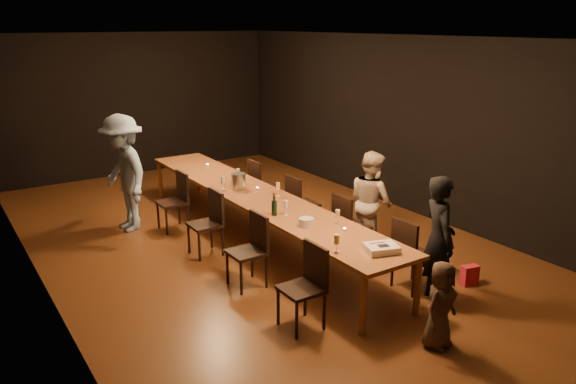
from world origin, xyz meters
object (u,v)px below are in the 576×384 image
woman_tan (371,201)px  ice_bucket (238,181)px  child (440,305)px  chair_right_3 (264,185)px  chair_left_3 (172,202)px  champagne_bottle (274,204)px  chair_right_1 (352,225)px  chair_left_2 (205,224)px  plate_stack (306,222)px  chair_left_1 (246,252)px  chair_right_0 (414,254)px  table (256,198)px  man_blue (124,173)px  chair_right_2 (303,203)px  woman_birthday (439,240)px  birthday_cake (381,248)px  chair_left_0 (301,288)px

woman_tan → ice_bucket: (-1.31, 1.57, 0.14)m
child → ice_bucket: bearing=78.9°
chair_right_3 → ice_bucket: 1.28m
chair_right_3 → chair_left_3: same height
champagne_bottle → chair_right_1: bearing=-13.7°
chair_left_2 → child: 3.61m
chair_right_1 → plate_stack: (-1.00, -0.29, 0.34)m
plate_stack → chair_right_3: bearing=69.7°
chair_left_1 → chair_right_0: bearing=-125.2°
table → chair_left_2: bearing=180.0°
chair_left_1 → table: bearing=-35.3°
man_blue → champagne_bottle: (1.18, -2.55, -0.03)m
chair_left_1 → child: (0.96, -2.28, -0.00)m
chair_right_3 → chair_right_2: bearing=-0.0°
chair_right_0 → woman_birthday: bearing=-2.3°
chair_right_1 → ice_bucket: ice_bucket is taller
child → birthday_cake: (-0.03, 0.86, 0.33)m
woman_tan → chair_right_2: bearing=23.5°
champagne_bottle → ice_bucket: size_ratio=1.24×
birthday_cake → plate_stack: bearing=119.4°
man_blue → champagne_bottle: bearing=21.3°
chair_right_2 → chair_right_3: (0.00, 1.20, 0.00)m
ice_bucket → chair_right_2: bearing=-23.9°
chair_left_0 → plate_stack: size_ratio=5.04×
chair_left_0 → birthday_cake: size_ratio=2.20×
chair_right_2 → plate_stack: (-1.00, -1.49, 0.34)m
chair_left_3 → child: (0.96, -4.68, -0.00)m
chair_left_1 → woman_birthday: 2.33m
plate_stack → ice_bucket: bearing=87.8°
man_blue → birthday_cake: 4.52m
table → chair_right_3: bearing=54.7°
chair_right_0 → chair_right_3: size_ratio=1.00×
chair_left_2 → child: bearing=-164.5°
chair_right_0 → birthday_cake: 0.86m
woman_birthday → plate_stack: 1.62m
chair_left_1 → birthday_cake: 1.73m
plate_stack → chair_left_0: bearing=-127.7°
chair_right_0 → champagne_bottle: 1.90m
chair_left_0 → champagne_bottle: 1.64m
birthday_cake → chair_left_1: bearing=141.2°
chair_right_0 → birthday_cake: bearing=-73.9°
birthday_cake → chair_right_1: bearing=79.6°
chair_left_0 → chair_right_2: bearing=-35.3°
woman_tan → champagne_bottle: size_ratio=4.85×
chair_right_1 → woman_tan: size_ratio=0.63×
chair_left_1 → birthday_cake: size_ratio=2.20×
chair_right_2 → champagne_bottle: (-1.12, -0.93, 0.44)m
table → chair_left_3: size_ratio=6.45×
table → woman_birthday: (0.83, -2.78, 0.07)m
woman_tan → birthday_cake: woman_tan is taller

